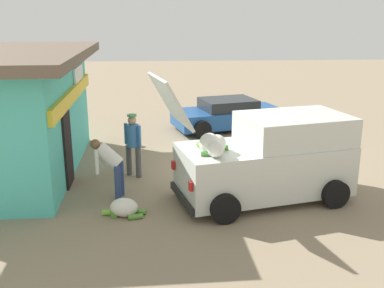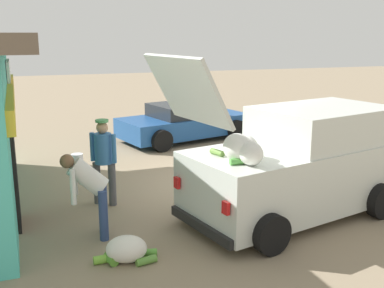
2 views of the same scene
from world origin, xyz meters
TOP-DOWN VIEW (x-y plane):
  - ground_plane at (0.00, 0.00)m, footprint 60.00×60.00m
  - storefront_bar at (-0.16, 6.22)m, footprint 7.34×4.41m
  - delivery_van at (-2.41, -0.42)m, footprint 2.93×4.87m
  - parked_sedan at (4.36, -0.37)m, footprint 3.00×4.43m
  - vendor_standing at (-0.69, 2.92)m, footprint 0.48×0.48m
  - customer_bending at (-2.18, 3.37)m, footprint 0.59×0.79m
  - unloaded_banana_pile at (-3.24, 2.98)m, footprint 0.60×0.99m
  - paint_bucket at (2.29, 3.19)m, footprint 0.31×0.31m

SIDE VIEW (x-z plane):
  - ground_plane at x=0.00m, z-range 0.00..0.00m
  - paint_bucket at x=2.29m, z-range 0.00..0.33m
  - unloaded_banana_pile at x=-3.24m, z-range -0.02..0.39m
  - parked_sedan at x=4.36m, z-range -0.02..1.16m
  - customer_bending at x=-2.18m, z-range 0.17..1.63m
  - vendor_standing at x=-0.69m, z-range 0.13..1.87m
  - delivery_van at x=-2.41m, z-range -0.53..2.53m
  - storefront_bar at x=-0.16m, z-range 0.06..3.43m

